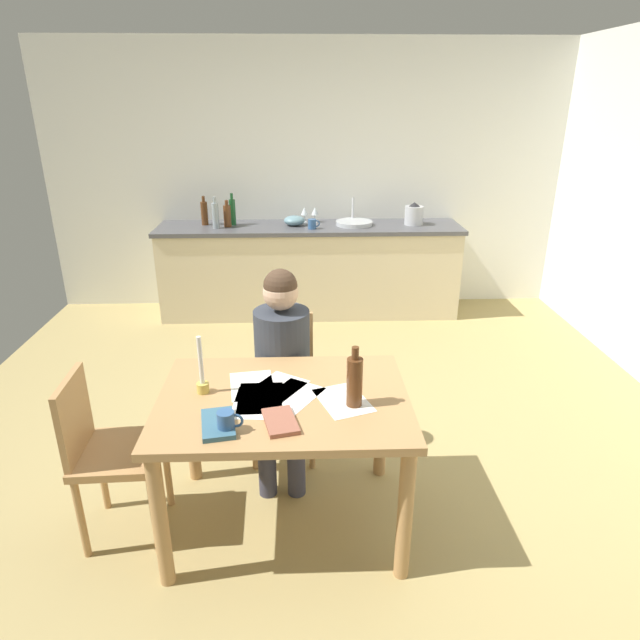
{
  "coord_description": "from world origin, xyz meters",
  "views": [
    {
      "loc": [
        -0.09,
        -3.09,
        2.07
      ],
      "look_at": [
        0.02,
        -0.1,
        0.85
      ],
      "focal_mm": 30.88,
      "sensor_mm": 36.0,
      "label": 1
    }
  ],
  "objects_px": {
    "person_seated": "(282,360)",
    "wine_glass_by_kettle": "(304,211)",
    "dining_table": "(284,417)",
    "stovetop_kettle": "(414,215)",
    "candlestick": "(202,377)",
    "wine_glass_near_sink": "(315,211)",
    "bottle_vinegar": "(215,215)",
    "bottle_oil": "(204,213)",
    "chair_at_table": "(284,378)",
    "teacup_on_counter": "(312,224)",
    "coffee_mug": "(227,422)",
    "sink_unit": "(354,223)",
    "mixing_bowl": "(294,221)",
    "bottle_sauce": "(232,212)",
    "chair_side_empty": "(107,449)",
    "bottle_wine_red": "(227,215)",
    "book_cookery": "(280,421)",
    "book_magazine": "(218,424)",
    "wine_bottle_on_table": "(355,381)"
  },
  "relations": [
    {
      "from": "bottle_vinegar",
      "to": "sink_unit",
      "type": "bearing_deg",
      "value": 3.94
    },
    {
      "from": "stovetop_kettle",
      "to": "wine_glass_by_kettle",
      "type": "xyz_separation_m",
      "value": [
        -1.07,
        0.15,
        0.01
      ]
    },
    {
      "from": "chair_side_empty",
      "to": "sink_unit",
      "type": "relative_size",
      "value": 2.43
    },
    {
      "from": "sink_unit",
      "to": "bottle_oil",
      "type": "relative_size",
      "value": 1.29
    },
    {
      "from": "bottle_vinegar",
      "to": "mixing_bowl",
      "type": "xyz_separation_m",
      "value": [
        0.75,
        0.1,
        -0.08
      ]
    },
    {
      "from": "coffee_mug",
      "to": "bottle_vinegar",
      "type": "distance_m",
      "value": 3.28
    },
    {
      "from": "coffee_mug",
      "to": "sink_unit",
      "type": "relative_size",
      "value": 0.31
    },
    {
      "from": "chair_side_empty",
      "to": "bottle_vinegar",
      "type": "xyz_separation_m",
      "value": [
        0.15,
        2.98,
        0.54
      ]
    },
    {
      "from": "book_cookery",
      "to": "teacup_on_counter",
      "type": "xyz_separation_m",
      "value": [
        0.21,
        3.11,
        0.2
      ]
    },
    {
      "from": "bottle_oil",
      "to": "person_seated",
      "type": "bearing_deg",
      "value": -72.38
    },
    {
      "from": "stovetop_kettle",
      "to": "mixing_bowl",
      "type": "bearing_deg",
      "value": 179.23
    },
    {
      "from": "book_magazine",
      "to": "mixing_bowl",
      "type": "height_order",
      "value": "mixing_bowl"
    },
    {
      "from": "dining_table",
      "to": "wine_glass_near_sink",
      "type": "relative_size",
      "value": 7.77
    },
    {
      "from": "teacup_on_counter",
      "to": "wine_glass_by_kettle",
      "type": "bearing_deg",
      "value": 103.44
    },
    {
      "from": "book_magazine",
      "to": "teacup_on_counter",
      "type": "distance_m",
      "value": 3.17
    },
    {
      "from": "book_magazine",
      "to": "mixing_bowl",
      "type": "distance_m",
      "value": 3.31
    },
    {
      "from": "wine_bottle_on_table",
      "to": "sink_unit",
      "type": "distance_m",
      "value": 3.14
    },
    {
      "from": "bottle_sauce",
      "to": "mixing_bowl",
      "type": "distance_m",
      "value": 0.61
    },
    {
      "from": "coffee_mug",
      "to": "stovetop_kettle",
      "type": "bearing_deg",
      "value": 66.59
    },
    {
      "from": "candlestick",
      "to": "wine_glass_near_sink",
      "type": "distance_m",
      "value": 3.19
    },
    {
      "from": "coffee_mug",
      "to": "bottle_sauce",
      "type": "bearing_deg",
      "value": 95.68
    },
    {
      "from": "dining_table",
      "to": "teacup_on_counter",
      "type": "height_order",
      "value": "teacup_on_counter"
    },
    {
      "from": "chair_side_empty",
      "to": "bottle_oil",
      "type": "bearing_deg",
      "value": 89.67
    },
    {
      "from": "person_seated",
      "to": "bottle_wine_red",
      "type": "height_order",
      "value": "person_seated"
    },
    {
      "from": "sink_unit",
      "to": "wine_glass_near_sink",
      "type": "relative_size",
      "value": 2.34
    },
    {
      "from": "bottle_vinegar",
      "to": "bottle_oil",
      "type": "bearing_deg",
      "value": 129.83
    },
    {
      "from": "bottle_wine_red",
      "to": "book_magazine",
      "type": "bearing_deg",
      "value": -84.17
    },
    {
      "from": "bottle_sauce",
      "to": "bottle_vinegar",
      "type": "bearing_deg",
      "value": -135.2
    },
    {
      "from": "sink_unit",
      "to": "bottle_wine_red",
      "type": "height_order",
      "value": "bottle_wine_red"
    },
    {
      "from": "wine_glass_near_sink",
      "to": "teacup_on_counter",
      "type": "bearing_deg",
      "value": -96.22
    },
    {
      "from": "coffee_mug",
      "to": "book_cookery",
      "type": "relative_size",
      "value": 0.51
    },
    {
      "from": "person_seated",
      "to": "bottle_wine_red",
      "type": "bearing_deg",
      "value": 103.26
    },
    {
      "from": "person_seated",
      "to": "wine_glass_by_kettle",
      "type": "height_order",
      "value": "person_seated"
    },
    {
      "from": "mixing_bowl",
      "to": "wine_glass_near_sink",
      "type": "xyz_separation_m",
      "value": [
        0.2,
        0.13,
        0.06
      ]
    },
    {
      "from": "dining_table",
      "to": "candlestick",
      "type": "height_order",
      "value": "candlestick"
    },
    {
      "from": "bottle_oil",
      "to": "bottle_sauce",
      "type": "xyz_separation_m",
      "value": [
        0.27,
        -0.01,
        0.01
      ]
    },
    {
      "from": "coffee_mug",
      "to": "sink_unit",
      "type": "xyz_separation_m",
      "value": [
        0.85,
        3.32,
        0.13
      ]
    },
    {
      "from": "chair_side_empty",
      "to": "chair_at_table",
      "type": "bearing_deg",
      "value": 40.21
    },
    {
      "from": "chair_at_table",
      "to": "mixing_bowl",
      "type": "height_order",
      "value": "mixing_bowl"
    },
    {
      "from": "chair_at_table",
      "to": "teacup_on_counter",
      "type": "relative_size",
      "value": 7.64
    },
    {
      "from": "chair_side_empty",
      "to": "wine_glass_near_sink",
      "type": "height_order",
      "value": "wine_glass_near_sink"
    },
    {
      "from": "chair_at_table",
      "to": "dining_table",
      "type": "bearing_deg",
      "value": -88.13
    },
    {
      "from": "bottle_sauce",
      "to": "stovetop_kettle",
      "type": "relative_size",
      "value": 1.4
    },
    {
      "from": "chair_side_empty",
      "to": "sink_unit",
      "type": "height_order",
      "value": "sink_unit"
    },
    {
      "from": "dining_table",
      "to": "stovetop_kettle",
      "type": "relative_size",
      "value": 5.44
    },
    {
      "from": "wine_glass_near_sink",
      "to": "book_cookery",
      "type": "bearing_deg",
      "value": -94.15
    },
    {
      "from": "dining_table",
      "to": "wine_bottle_on_table",
      "type": "height_order",
      "value": "wine_bottle_on_table"
    },
    {
      "from": "chair_at_table",
      "to": "bottle_wine_red",
      "type": "distance_m",
      "value": 2.47
    },
    {
      "from": "chair_at_table",
      "to": "book_cookery",
      "type": "height_order",
      "value": "chair_at_table"
    },
    {
      "from": "wine_bottle_on_table",
      "to": "stovetop_kettle",
      "type": "relative_size",
      "value": 1.34
    }
  ]
}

